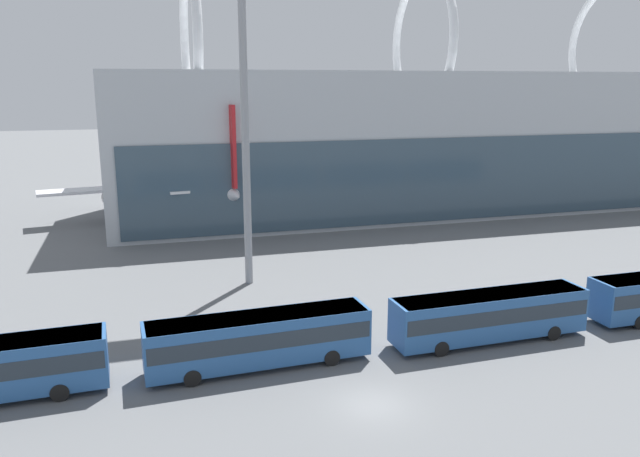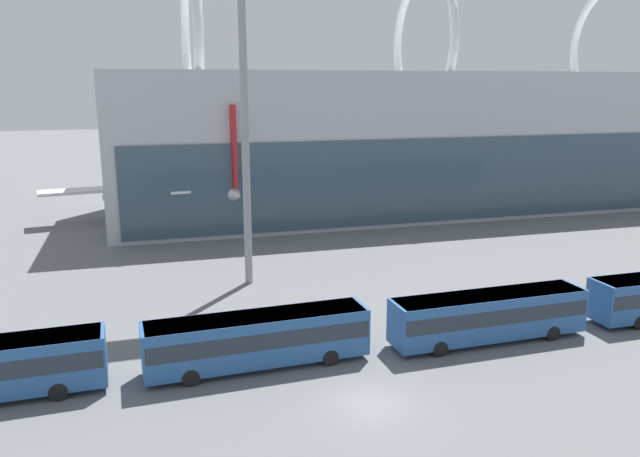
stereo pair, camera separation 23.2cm
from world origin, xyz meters
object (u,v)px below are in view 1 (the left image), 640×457
Objects in this scene: airliner_parked_remote at (549,159)px; floodlight_mast at (243,57)px; shuttle_bus_2 at (490,313)px; shuttle_bus_1 at (259,337)px; airliner_at_gate_far at (196,175)px.

airliner_parked_remote is 67.55m from floodlight_mast.
airliner_parked_remote reaches higher than shuttle_bus_2.
airliner_parked_remote is 1.58× the size of floodlight_mast.
shuttle_bus_1 is at bearing 130.46° from airliner_parked_remote.
shuttle_bus_1 is (-58.01, -51.85, -2.84)m from airliner_parked_remote.
airliner_at_gate_far is at bearing 105.27° from shuttle_bus_2.
shuttle_bus_2 is 0.49× the size of floodlight_mast.
airliner_parked_remote is 77.86m from shuttle_bus_1.
airliner_at_gate_far reaches higher than airliner_parked_remote.
airliner_parked_remote is at bearing -95.33° from airliner_at_gate_far.
floodlight_mast is at bearing 79.83° from shuttle_bus_1.
airliner_parked_remote is (56.99, 3.61, -0.16)m from airliner_at_gate_far.
airliner_at_gate_far reaches higher than shuttle_bus_2.
airliner_at_gate_far is 34.82m from floodlight_mast.
airliner_at_gate_far reaches higher than shuttle_bus_1.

